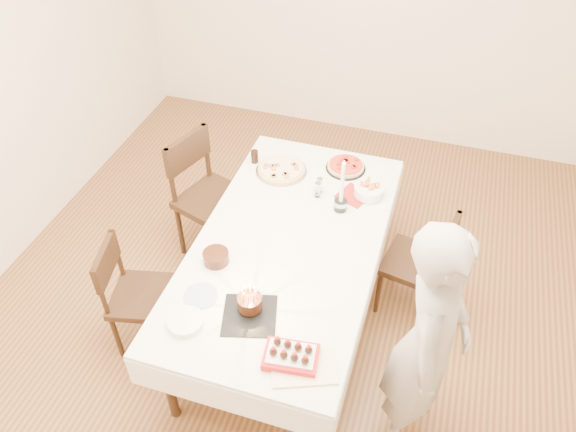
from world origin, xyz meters
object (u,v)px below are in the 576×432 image
(layer_cake, at_px, (216,258))
(cola_glass, at_px, (255,157))
(taper_candle, at_px, (342,186))
(pizza_pepperoni, at_px, (346,166))
(pasta_bowl, at_px, (369,191))
(chair_left_savory, at_px, (214,201))
(dining_table, at_px, (288,281))
(strawberry_box, at_px, (291,356))
(chair_right_savory, at_px, (415,263))
(birthday_cake, at_px, (250,299))
(person, at_px, (428,344))
(chair_left_dessert, at_px, (144,296))
(pizza_white, at_px, (281,170))

(layer_cake, bearing_deg, cola_glass, 96.94)
(taper_candle, bearing_deg, pizza_pepperoni, 98.54)
(pasta_bowl, bearing_deg, chair_left_savory, -173.65)
(dining_table, bearing_deg, pizza_pepperoni, 78.31)
(chair_left_savory, relative_size, strawberry_box, 3.59)
(layer_cake, bearing_deg, dining_table, 39.82)
(chair_right_savory, xyz_separation_m, birthday_cake, (-0.84, -0.94, 0.40))
(dining_table, relative_size, strawberry_box, 7.57)
(dining_table, relative_size, person, 1.32)
(chair_right_savory, bearing_deg, layer_cake, -139.41)
(strawberry_box, bearing_deg, birthday_cake, 141.60)
(chair_right_savory, distance_m, layer_cake, 1.39)
(chair_left_dessert, distance_m, cola_glass, 1.29)
(pasta_bowl, height_order, layer_cake, layer_cake)
(dining_table, xyz_separation_m, person, (0.94, -0.56, 0.44))
(strawberry_box, bearing_deg, pizza_pepperoni, 93.39)
(dining_table, bearing_deg, cola_glass, 123.80)
(chair_left_dessert, xyz_separation_m, layer_cake, (0.48, 0.15, 0.36))
(chair_right_savory, height_order, chair_left_dessert, chair_right_savory)
(dining_table, xyz_separation_m, layer_cake, (-0.36, -0.30, 0.42))
(chair_right_savory, height_order, pasta_bowl, chair_right_savory)
(cola_glass, distance_m, strawberry_box, 1.74)
(chair_left_dessert, distance_m, pizza_white, 1.32)
(pizza_white, distance_m, strawberry_box, 1.60)
(chair_left_savory, height_order, chair_left_dessert, chair_left_savory)
(dining_table, distance_m, cola_glass, 0.98)
(pasta_bowl, distance_m, strawberry_box, 1.44)
(chair_left_dessert, height_order, pizza_pepperoni, chair_left_dessert)
(dining_table, height_order, chair_right_savory, chair_right_savory)
(chair_left_dessert, bearing_deg, pizza_pepperoni, -140.65)
(cola_glass, distance_m, birthday_cake, 1.38)
(chair_right_savory, relative_size, layer_cake, 4.27)
(pizza_white, relative_size, birthday_cake, 2.60)
(person, distance_m, cola_glass, 1.93)
(taper_candle, relative_size, strawberry_box, 1.46)
(pizza_pepperoni, height_order, layer_cake, layer_cake)
(pasta_bowl, bearing_deg, dining_table, -123.12)
(cola_glass, bearing_deg, pasta_bowl, -7.99)
(person, relative_size, pasta_bowl, 7.91)
(person, relative_size, layer_cake, 8.03)
(pizza_white, relative_size, strawberry_box, 1.33)
(chair_left_savory, height_order, cola_glass, chair_left_savory)
(chair_left_dessert, distance_m, layer_cake, 0.62)
(chair_left_savory, height_order, pizza_pepperoni, chair_left_savory)
(layer_cake, distance_m, strawberry_box, 0.83)
(chair_right_savory, distance_m, strawberry_box, 1.35)
(dining_table, xyz_separation_m, pasta_bowl, (0.40, 0.61, 0.42))
(pizza_pepperoni, xyz_separation_m, cola_glass, (-0.67, -0.12, 0.03))
(pizza_pepperoni, bearing_deg, taper_candle, -81.46)
(chair_left_dessert, height_order, taper_candle, taper_candle)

